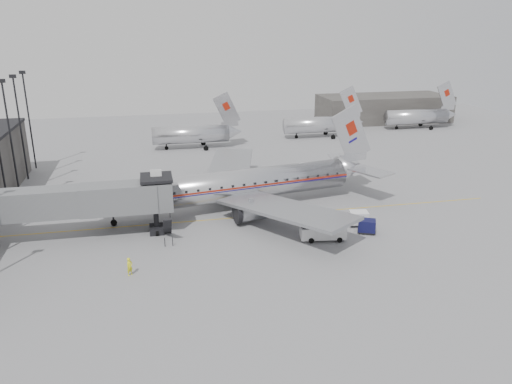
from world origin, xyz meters
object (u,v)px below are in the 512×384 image
airliner (237,185)px  baggage_cart_white (359,218)px  ramp_worker (130,267)px  service_van (324,229)px  baggage_cart_navy (367,226)px

airliner → baggage_cart_white: 15.29m
baggage_cart_white → ramp_worker: ramp_worker is taller
service_van → ramp_worker: bearing=-160.9°
airliner → baggage_cart_navy: airliner is taller
service_van → baggage_cart_white: bearing=37.4°
airliner → baggage_cart_navy: 16.64m
airliner → ramp_worker: bearing=-139.9°
airliner → baggage_cart_white: size_ratio=15.97×
baggage_cart_white → service_van: bearing=-140.7°
airliner → service_van: airliner is taller
airliner → service_van: bearing=-66.8°
service_van → ramp_worker: (-20.08, -3.81, -0.32)m
service_van → baggage_cart_navy: 5.34m
airliner → service_van: size_ratio=7.59×
ramp_worker → service_van: bearing=-31.3°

